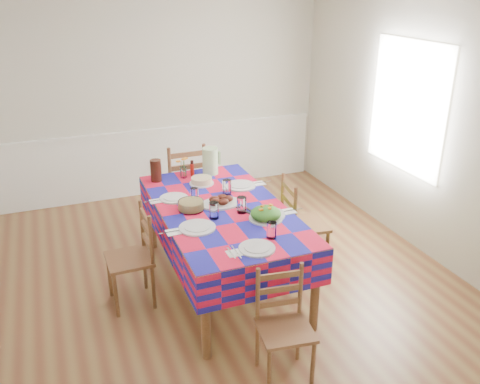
% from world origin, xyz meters
% --- Properties ---
extents(room, '(4.58, 5.08, 2.78)m').
position_xyz_m(room, '(0.00, 0.00, 1.35)').
color(room, brown).
rests_on(room, ground).
extents(wainscot, '(4.41, 0.06, 0.92)m').
position_xyz_m(wainscot, '(0.00, 2.48, 0.49)').
color(wainscot, white).
rests_on(wainscot, room).
extents(window_right, '(0.00, 1.40, 1.40)m').
position_xyz_m(window_right, '(2.23, 0.30, 1.50)').
color(window_right, white).
rests_on(window_right, room).
extents(dining_table, '(1.14, 2.11, 0.82)m').
position_xyz_m(dining_table, '(-0.01, -0.02, 0.73)').
color(dining_table, brown).
rests_on(dining_table, room).
extents(setting_near_head, '(0.47, 0.32, 0.14)m').
position_xyz_m(setting_near_head, '(0.05, -0.82, 0.85)').
color(setting_near_head, silver).
rests_on(setting_near_head, dining_table).
extents(setting_left_near, '(0.57, 0.34, 0.15)m').
position_xyz_m(setting_left_near, '(-0.28, -0.31, 0.85)').
color(setting_left_near, silver).
rests_on(setting_left_near, dining_table).
extents(setting_left_far, '(0.50, 0.30, 0.13)m').
position_xyz_m(setting_left_far, '(-0.32, 0.28, 0.85)').
color(setting_left_far, silver).
rests_on(setting_left_far, dining_table).
extents(setting_right_near, '(0.59, 0.34, 0.15)m').
position_xyz_m(setting_right_near, '(0.25, -0.29, 0.85)').
color(setting_right_near, silver).
rests_on(setting_right_near, dining_table).
extents(setting_right_far, '(0.58, 0.34, 0.15)m').
position_xyz_m(setting_right_far, '(0.27, 0.34, 0.85)').
color(setting_right_far, silver).
rests_on(setting_right_far, dining_table).
extents(meat_platter, '(0.40, 0.28, 0.08)m').
position_xyz_m(meat_platter, '(0.00, 0.04, 0.85)').
color(meat_platter, silver).
rests_on(meat_platter, dining_table).
extents(salad_platter, '(0.30, 0.30, 0.13)m').
position_xyz_m(salad_platter, '(0.27, -0.40, 0.87)').
color(salad_platter, silver).
rests_on(salad_platter, dining_table).
extents(pasta_bowl, '(0.24, 0.24, 0.09)m').
position_xyz_m(pasta_bowl, '(-0.29, 0.03, 0.86)').
color(pasta_bowl, white).
rests_on(pasta_bowl, dining_table).
extents(cake, '(0.25, 0.25, 0.07)m').
position_xyz_m(cake, '(-0.01, 0.60, 0.85)').
color(cake, silver).
rests_on(cake, dining_table).
extents(serving_utensils, '(0.15, 0.34, 0.01)m').
position_xyz_m(serving_utensils, '(0.17, -0.15, 0.83)').
color(serving_utensils, black).
rests_on(serving_utensils, dining_table).
extents(flower_vase, '(0.14, 0.12, 0.23)m').
position_xyz_m(flower_vase, '(-0.14, 0.84, 0.92)').
color(flower_vase, white).
rests_on(flower_vase, dining_table).
extents(hot_sauce, '(0.04, 0.04, 0.18)m').
position_xyz_m(hot_sauce, '(-0.04, 0.85, 0.91)').
color(hot_sauce, '#AC170D').
rests_on(hot_sauce, dining_table).
extents(green_pitcher, '(0.17, 0.17, 0.29)m').
position_xyz_m(green_pitcher, '(0.17, 0.85, 0.96)').
color(green_pitcher, '#B6E19F').
rests_on(green_pitcher, dining_table).
extents(tea_pitcher, '(0.12, 0.12, 0.23)m').
position_xyz_m(tea_pitcher, '(-0.43, 0.85, 0.94)').
color(tea_pitcher, black).
rests_on(tea_pitcher, dining_table).
extents(name_card, '(0.08, 0.02, 0.02)m').
position_xyz_m(name_card, '(-0.00, -1.00, 0.83)').
color(name_card, silver).
rests_on(name_card, dining_table).
extents(chair_near, '(0.43, 0.41, 0.87)m').
position_xyz_m(chair_near, '(-0.00, -1.36, 0.43)').
color(chair_near, brown).
rests_on(chair_near, room).
extents(chair_far, '(0.47, 0.45, 1.06)m').
position_xyz_m(chair_far, '(-0.01, 1.30, 0.52)').
color(chair_far, brown).
rests_on(chair_far, room).
extents(chair_left, '(0.40, 0.42, 0.93)m').
position_xyz_m(chair_left, '(-0.85, -0.02, 0.46)').
color(chair_left, brown).
rests_on(chair_left, room).
extents(chair_right, '(0.46, 0.48, 0.98)m').
position_xyz_m(chair_right, '(0.83, -0.02, 0.48)').
color(chair_right, brown).
rests_on(chair_right, room).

